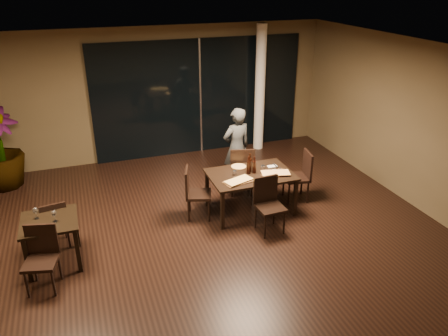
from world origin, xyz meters
TOP-DOWN VIEW (x-y plane):
  - ground at (0.00, 0.00)m, footprint 8.00×8.00m
  - wall_back at (0.00, 4.05)m, footprint 8.00×0.10m
  - wall_right at (4.05, 0.00)m, footprint 0.10×8.00m
  - ceiling at (0.00, 0.00)m, footprint 8.00×8.00m
  - window_panel at (1.00, 3.96)m, footprint 5.00×0.06m
  - column at (2.40, 3.65)m, footprint 0.24×0.24m
  - main_table at (1.00, 0.80)m, footprint 1.50×1.00m
  - side_table at (-2.40, 0.30)m, footprint 0.80×0.80m
  - chair_main_far at (1.09, 1.45)m, footprint 0.58×0.58m
  - chair_main_near at (1.04, 0.12)m, footprint 0.46×0.46m
  - chair_main_left at (-0.03, 0.93)m, footprint 0.55×0.55m
  - chair_main_right at (2.08, 0.90)m, footprint 0.53×0.53m
  - chair_side_far at (-2.36, 0.71)m, footprint 0.45×0.45m
  - chair_side_near at (-2.52, -0.20)m, footprint 0.52×0.52m
  - diner at (1.14, 1.88)m, footprint 0.62×0.47m
  - pizza_board_left at (0.67, 0.56)m, footprint 0.57×0.38m
  - pizza_board_right at (1.41, 0.63)m, footprint 0.55×0.39m
  - oblong_pizza_left at (0.67, 0.56)m, footprint 0.51×0.35m
  - oblong_pizza_right at (1.41, 0.63)m, footprint 0.52×0.34m
  - round_pizza at (0.90, 1.14)m, footprint 0.27×0.27m
  - bottle_a at (0.97, 0.82)m, footprint 0.07×0.07m
  - bottle_b at (1.07, 0.82)m, footprint 0.07×0.07m
  - bottle_c at (1.02, 0.90)m, footprint 0.08×0.08m
  - tumbler_left at (0.71, 0.85)m, footprint 0.07×0.07m
  - tumbler_right at (1.27, 0.87)m, footprint 0.08×0.08m
  - napkin_near at (1.50, 0.74)m, footprint 0.20×0.15m
  - napkin_far at (1.50, 0.95)m, footprint 0.18×0.11m
  - wine_glass_a at (-2.57, 0.41)m, footprint 0.08×0.08m
  - wine_glass_b at (-2.31, 0.24)m, footprint 0.08×0.08m
  - side_napkin at (-2.39, 0.06)m, footprint 0.19×0.13m

SIDE VIEW (x-z plane):
  - ground at x=0.00m, z-range 0.00..0.00m
  - chair_side_far at x=-2.36m, z-range 0.05..0.89m
  - chair_side_near at x=-2.52m, z-range 0.05..0.98m
  - chair_main_left at x=-0.03m, z-range 0.06..1.00m
  - chair_main_near at x=1.04m, z-range 0.06..1.00m
  - chair_main_right at x=2.08m, z-range 0.06..1.03m
  - chair_main_far at x=1.09m, z-range 0.06..1.07m
  - side_table at x=-2.40m, z-range 0.25..1.00m
  - main_table at x=1.00m, z-range 0.30..1.05m
  - pizza_board_left at x=0.67m, z-range 0.75..0.76m
  - pizza_board_right at x=1.41m, z-range 0.75..0.76m
  - round_pizza at x=0.90m, z-range 0.75..0.76m
  - napkin_near at x=1.50m, z-range 0.75..0.76m
  - napkin_far at x=1.50m, z-range 0.75..0.76m
  - side_napkin at x=-2.39m, z-range 0.75..0.76m
  - oblong_pizza_left at x=0.67m, z-range 0.77..0.78m
  - oblong_pizza_right at x=1.41m, z-range 0.77..0.78m
  - tumbler_left at x=0.71m, z-range 0.75..0.83m
  - tumbler_right at x=1.27m, z-range 0.75..0.84m
  - diner at x=1.14m, z-range 0.00..1.65m
  - wine_glass_b at x=-2.31m, z-range 0.75..0.92m
  - wine_glass_a at x=-2.57m, z-range 0.75..0.92m
  - bottle_b at x=1.07m, z-range 0.75..1.06m
  - bottle_a at x=0.97m, z-range 0.75..1.07m
  - bottle_c at x=1.02m, z-range 0.75..1.09m
  - window_panel at x=1.00m, z-range 0.00..2.70m
  - wall_back at x=0.00m, z-range 0.00..3.00m
  - wall_right at x=4.05m, z-range 0.00..3.00m
  - column at x=2.40m, z-range 0.00..3.00m
  - ceiling at x=0.00m, z-range 3.00..3.04m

